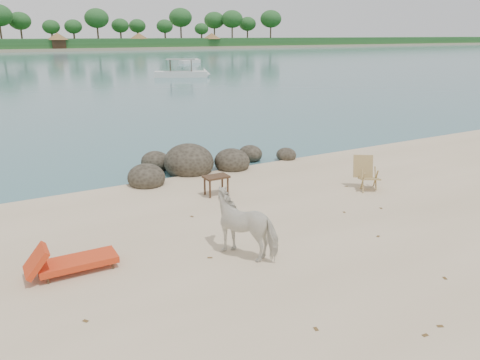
{
  "coord_description": "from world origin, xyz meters",
  "views": [
    {
      "loc": [
        -5.41,
        -7.28,
        4.34
      ],
      "look_at": [
        -0.11,
        2.0,
        1.0
      ],
      "focal_mm": 35.0,
      "sensor_mm": 36.0,
      "label": 1
    }
  ],
  "objects_px": {
    "boulders": "(196,164)",
    "deck_chair": "(370,175)",
    "side_table": "(216,186)",
    "cow": "(247,225)",
    "lounge_chair": "(78,259)"
  },
  "relations": [
    {
      "from": "deck_chair",
      "to": "side_table",
      "type": "bearing_deg",
      "value": -169.85
    },
    {
      "from": "boulders",
      "to": "deck_chair",
      "type": "height_order",
      "value": "deck_chair"
    },
    {
      "from": "boulders",
      "to": "deck_chair",
      "type": "relative_size",
      "value": 6.6
    },
    {
      "from": "boulders",
      "to": "side_table",
      "type": "bearing_deg",
      "value": -102.59
    },
    {
      "from": "lounge_chair",
      "to": "deck_chair",
      "type": "xyz_separation_m",
      "value": [
        8.33,
        0.84,
        0.21
      ]
    },
    {
      "from": "cow",
      "to": "side_table",
      "type": "bearing_deg",
      "value": -138.67
    },
    {
      "from": "side_table",
      "to": "deck_chair",
      "type": "height_order",
      "value": "deck_chair"
    },
    {
      "from": "boulders",
      "to": "lounge_chair",
      "type": "height_order",
      "value": "boulders"
    },
    {
      "from": "lounge_chair",
      "to": "deck_chair",
      "type": "height_order",
      "value": "deck_chair"
    },
    {
      "from": "side_table",
      "to": "deck_chair",
      "type": "relative_size",
      "value": 0.72
    },
    {
      "from": "boulders",
      "to": "cow",
      "type": "bearing_deg",
      "value": -105.26
    },
    {
      "from": "lounge_chair",
      "to": "cow",
      "type": "bearing_deg",
      "value": -15.81
    },
    {
      "from": "cow",
      "to": "side_table",
      "type": "height_order",
      "value": "cow"
    },
    {
      "from": "boulders",
      "to": "cow",
      "type": "height_order",
      "value": "cow"
    },
    {
      "from": "boulders",
      "to": "deck_chair",
      "type": "bearing_deg",
      "value": -51.79
    }
  ]
}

